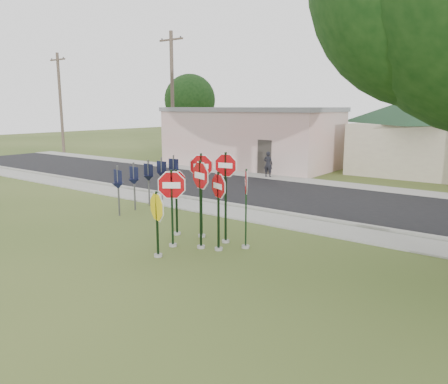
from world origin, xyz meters
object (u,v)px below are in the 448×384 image
Objects in this scene: stop_sign_center at (200,191)px; pedestrian at (268,164)px; stop_sign_left at (172,197)px; stop_sign_yellow at (157,216)px; utility_pole_near at (172,96)px.

stop_sign_center is 1.81× the size of pedestrian.
stop_sign_left is at bearing 100.72° from pedestrian.
pedestrian is (-4.87, 14.13, -0.35)m from stop_sign_yellow.
stop_sign_center is 0.92m from stop_sign_left.
stop_sign_center reaches higher than pedestrian.
stop_sign_yellow is at bearing 100.67° from pedestrian.
stop_sign_yellow is (-0.49, -1.34, -0.59)m from stop_sign_center.
utility_pole_near is at bearing -15.34° from pedestrian.
pedestrian is (-4.55, 13.18, -0.73)m from stop_sign_left.
stop_sign_left is 13.97m from pedestrian.
stop_sign_left reaches higher than stop_sign_yellow.
pedestrian is at bearing -7.01° from utility_pole_near.
utility_pole_near is at bearing 131.95° from stop_sign_yellow.
stop_sign_yellow is 1.31× the size of pedestrian.
stop_sign_center is at bearing 69.97° from stop_sign_yellow.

